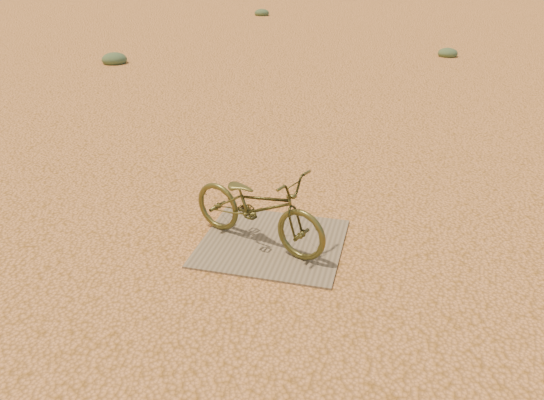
# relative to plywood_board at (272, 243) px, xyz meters

# --- Properties ---
(ground) EXTENTS (120.00, 120.00, 0.00)m
(ground) POSITION_rel_plywood_board_xyz_m (-0.36, 0.25, -0.01)
(ground) COLOR #E79558
(ground) RESTS_ON ground
(plywood_board) EXTENTS (1.39, 1.28, 0.02)m
(plywood_board) POSITION_rel_plywood_board_xyz_m (0.00, 0.00, 0.00)
(plywood_board) COLOR #7A6C54
(plywood_board) RESTS_ON ground
(bicycle) EXTENTS (1.62, 1.03, 0.80)m
(bicycle) POSITION_rel_plywood_board_xyz_m (-0.13, -0.04, 0.41)
(bicycle) COLOR #4B4A21
(bicycle) RESTS_ON plywood_board
(kale_a) EXTENTS (0.61, 0.61, 0.33)m
(kale_a) POSITION_rel_plywood_board_xyz_m (-5.91, 7.43, -0.01)
(kale_a) COLOR #506A45
(kale_a) RESTS_ON ground
(kale_b) EXTENTS (0.50, 0.50, 0.28)m
(kale_b) POSITION_rel_plywood_board_xyz_m (2.09, 10.37, -0.01)
(kale_b) COLOR #506A45
(kale_b) RESTS_ON ground
(kale_c) EXTENTS (0.59, 0.59, 0.32)m
(kale_c) POSITION_rel_plywood_board_xyz_m (-4.83, 17.25, -0.01)
(kale_c) COLOR #506A45
(kale_c) RESTS_ON ground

